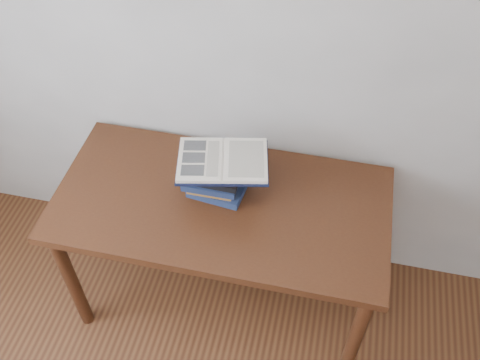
# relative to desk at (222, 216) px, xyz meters

# --- Properties ---
(desk) EXTENTS (1.37, 0.69, 0.74)m
(desk) POSITION_rel_desk_xyz_m (0.00, 0.00, 0.00)
(desk) COLOR #402110
(desk) RESTS_ON ground
(book_stack) EXTENTS (0.26, 0.18, 0.18)m
(book_stack) POSITION_rel_desk_xyz_m (-0.04, 0.05, 0.19)
(book_stack) COLOR #192C4D
(book_stack) RESTS_ON desk
(open_book) EXTENTS (0.39, 0.31, 0.03)m
(open_book) POSITION_rel_desk_xyz_m (0.00, 0.04, 0.29)
(open_book) COLOR black
(open_book) RESTS_ON book_stack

